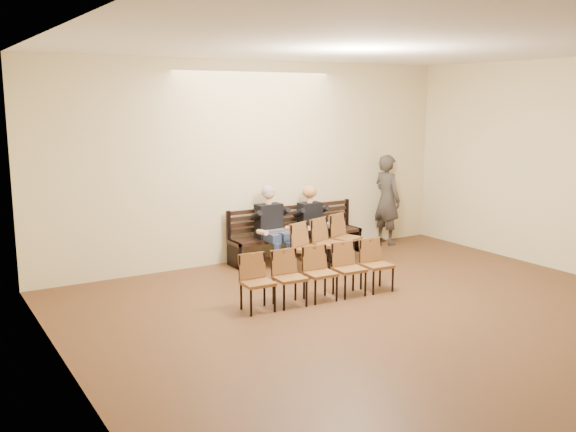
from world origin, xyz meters
The scene contains 11 objects.
ground centered at (0.00, 0.00, 0.00)m, with size 10.00×10.00×0.00m, color #52301C.
room_walls centered at (0.00, 0.79, 2.54)m, with size 8.02×10.01×3.51m.
bench centered at (0.65, 4.65, 0.23)m, with size 2.60×0.90×0.45m, color black.
seated_man centered at (0.06, 4.53, 0.68)m, with size 0.56×0.78×1.35m, color black, non-canonical shape.
seated_woman centered at (0.92, 4.53, 0.60)m, with size 0.52×0.72×1.20m, color black, non-canonical shape.
laptop centered at (0.11, 4.38, 0.57)m, with size 0.34×0.26×0.24m, color #BABABF.
water_bottle centered at (1.09, 4.23, 0.56)m, with size 0.07×0.07×0.22m, color silver.
bag centered at (1.64, 4.75, 0.16)m, with size 0.43×0.29×0.32m, color black.
passerby centered at (2.81, 4.75, 1.02)m, with size 0.74×0.49×2.04m, color #35302B.
chair_row_front centered at (0.74, 3.78, 0.43)m, with size 1.53×0.47×0.85m, color brown.
chair_row_back centered at (-0.36, 2.38, 0.39)m, with size 2.39×0.42×0.78m, color brown.
Camera 1 is at (-5.33, -4.94, 2.86)m, focal length 40.00 mm.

